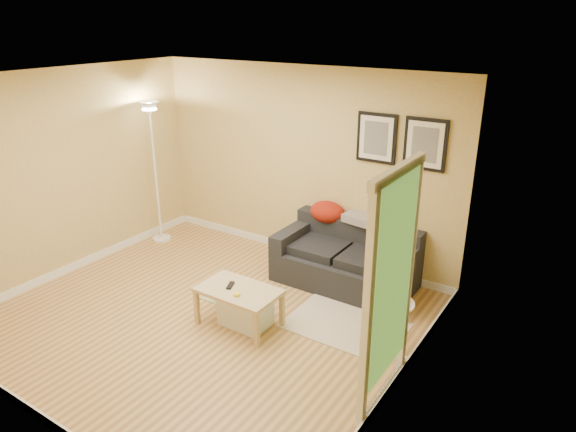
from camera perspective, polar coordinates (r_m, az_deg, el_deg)
The scene contains 25 objects.
floor at distance 6.05m, azimuth -8.96°, elevation -10.73°, with size 4.50×4.50×0.00m, color tan.
ceiling at distance 5.18m, azimuth -10.63°, elevation 14.49°, with size 4.50×4.50×0.00m, color white.
wall_back at distance 7.00m, azimuth 1.41°, elevation 5.66°, with size 4.50×4.50×0.00m, color #CFBA6A.
wall_front at distance 4.37m, azimuth -27.76°, elevation -6.82°, with size 4.50×4.50×0.00m, color #CFBA6A.
wall_left at distance 7.15m, azimuth -23.19°, elevation 4.26°, with size 4.00×4.00×0.00m, color #CFBA6A.
wall_right at distance 4.37m, azimuth 12.66°, elevation -4.73°, with size 4.00×4.00×0.00m, color #CFBA6A.
baseboard_back at distance 7.42m, azimuth 1.28°, elevation -3.70°, with size 4.50×0.02×0.10m, color white.
baseboard_front at distance 5.04m, azimuth -25.12°, elevation -19.48°, with size 4.50×0.02×0.10m, color white.
baseboard_left at distance 7.57m, azimuth -21.79°, elevation -4.82°, with size 0.02×4.00×0.10m, color white.
baseboard_right at distance 5.04m, azimuth 11.37°, elevation -17.61°, with size 0.02×4.00×0.10m, color white.
sofa at distance 6.50m, azimuth 6.28°, elevation -4.44°, with size 1.70×0.90×0.75m, color black, non-canonical shape.
red_throw at distance 6.80m, azimuth 4.35°, elevation 0.42°, with size 0.48×0.36×0.28m, color maroon, non-canonical shape.
plaid_throw at distance 6.59m, azimuth 7.96°, elevation -0.32°, with size 0.42×0.26×0.10m, color tan, non-canonical shape.
framed_print_left at distance 6.37m, azimuth 9.69°, elevation 8.44°, with size 0.50×0.04×0.60m, color black, non-canonical shape.
framed_print_right at distance 6.16m, azimuth 14.82°, elevation 7.60°, with size 0.50×0.04×0.60m, color black, non-canonical shape.
area_rug at distance 5.83m, azimuth 6.26°, elevation -11.85°, with size 1.25×0.85×0.01m, color beige.
green_runner at distance 6.35m, azimuth -5.93°, elevation -8.84°, with size 0.70×0.50×0.01m, color #668C4C.
coffee_table at distance 5.74m, azimuth -5.37°, elevation -9.89°, with size 0.87×0.53×0.44m, color tan, non-canonical shape.
remote_control at distance 5.69m, azimuth -6.33°, elevation -7.56°, with size 0.05×0.16×0.02m, color black.
tape_roll at distance 5.50m, azimuth -5.64°, elevation -8.56°, with size 0.07×0.07×0.03m, color yellow.
storage_bin at distance 5.77m, azimuth -4.67°, elevation -10.30°, with size 0.53×0.39×0.33m, color white, non-canonical shape.
side_table at distance 5.32m, azimuth 11.36°, elevation -11.99°, with size 0.39×0.39×0.59m, color white, non-canonical shape.
book_stack at distance 5.16m, azimuth 11.86°, elevation -8.82°, with size 0.18×0.24×0.08m, color #3A2F8D, non-canonical shape.
floor_lamp at distance 7.77m, azimuth -14.29°, elevation 4.14°, with size 0.27×0.27×2.07m, color white, non-canonical shape.
doorway at distance 4.39m, azimuth 11.04°, elevation -8.55°, with size 0.12×1.01×2.13m, color white, non-canonical shape.
Camera 1 is at (3.55, -3.73, 3.17)m, focal length 32.44 mm.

